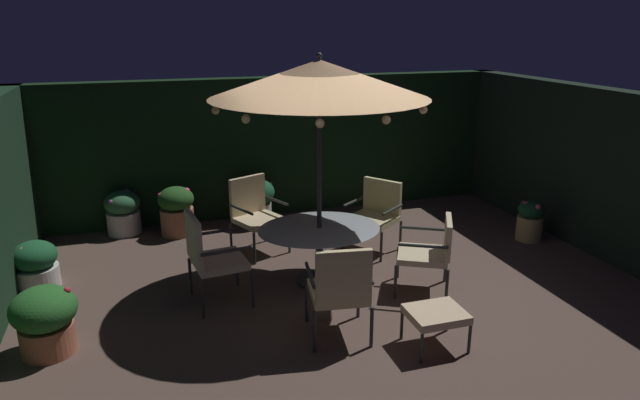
{
  "coord_description": "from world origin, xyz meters",
  "views": [
    {
      "loc": [
        -2.08,
        -5.67,
        3.05
      ],
      "look_at": [
        -0.17,
        0.3,
        1.05
      ],
      "focal_mm": 31.72,
      "sensor_mm": 36.0,
      "label": 1
    }
  ],
  "objects_px": {
    "potted_plant_left_near": "(123,212)",
    "potted_plant_back_center": "(177,210)",
    "ottoman_footrest": "(436,315)",
    "patio_dining_table": "(319,238)",
    "patio_chair_north": "(340,287)",
    "potted_plant_back_right": "(36,264)",
    "patio_chair_east": "(376,210)",
    "patio_chair_northeast": "(431,249)",
    "potted_plant_right_near": "(45,318)",
    "patio_chair_southeast": "(255,210)",
    "patio_chair_south": "(209,253)",
    "potted_plant_back_left": "(255,199)",
    "patio_umbrella": "(319,79)",
    "potted_plant_front_corner": "(530,220)"
  },
  "relations": [
    {
      "from": "patio_chair_northeast",
      "to": "potted_plant_left_near",
      "type": "xyz_separation_m",
      "value": [
        -3.44,
        3.08,
        -0.19
      ]
    },
    {
      "from": "patio_umbrella",
      "to": "potted_plant_right_near",
      "type": "distance_m",
      "value": 3.66
    },
    {
      "from": "patio_dining_table",
      "to": "potted_plant_left_near",
      "type": "distance_m",
      "value": 3.36
    },
    {
      "from": "patio_dining_table",
      "to": "patio_chair_east",
      "type": "bearing_deg",
      "value": 35.98
    },
    {
      "from": "patio_chair_south",
      "to": "potted_plant_back_right",
      "type": "distance_m",
      "value": 2.21
    },
    {
      "from": "patio_dining_table",
      "to": "patio_chair_south",
      "type": "distance_m",
      "value": 1.33
    },
    {
      "from": "patio_dining_table",
      "to": "potted_plant_right_near",
      "type": "xyz_separation_m",
      "value": [
        -2.94,
        -0.69,
        -0.21
      ]
    },
    {
      "from": "patio_umbrella",
      "to": "patio_chair_north",
      "type": "height_order",
      "value": "patio_umbrella"
    },
    {
      "from": "patio_chair_northeast",
      "to": "patio_dining_table",
      "type": "bearing_deg",
      "value": 151.83
    },
    {
      "from": "potted_plant_left_near",
      "to": "potted_plant_back_center",
      "type": "distance_m",
      "value": 0.81
    },
    {
      "from": "patio_chair_north",
      "to": "potted_plant_back_left",
      "type": "height_order",
      "value": "patio_chair_north"
    },
    {
      "from": "potted_plant_right_near",
      "to": "potted_plant_front_corner",
      "type": "xyz_separation_m",
      "value": [
        6.26,
        1.08,
        -0.06
      ]
    },
    {
      "from": "potted_plant_front_corner",
      "to": "patio_dining_table",
      "type": "bearing_deg",
      "value": -173.21
    },
    {
      "from": "patio_chair_south",
      "to": "potted_plant_back_right",
      "type": "xyz_separation_m",
      "value": [
        -1.93,
        1.03,
        -0.31
      ]
    },
    {
      "from": "potted_plant_left_near",
      "to": "potted_plant_right_near",
      "type": "bearing_deg",
      "value": -101.83
    },
    {
      "from": "ottoman_footrest",
      "to": "potted_plant_back_center",
      "type": "height_order",
      "value": "potted_plant_back_center"
    },
    {
      "from": "potted_plant_back_right",
      "to": "patio_dining_table",
      "type": "bearing_deg",
      "value": -15.05
    },
    {
      "from": "patio_umbrella",
      "to": "patio_chair_east",
      "type": "bearing_deg",
      "value": 35.98
    },
    {
      "from": "patio_chair_east",
      "to": "patio_chair_northeast",
      "type": "bearing_deg",
      "value": -86.17
    },
    {
      "from": "patio_umbrella",
      "to": "potted_plant_back_right",
      "type": "bearing_deg",
      "value": 164.95
    },
    {
      "from": "patio_dining_table",
      "to": "potted_plant_left_near",
      "type": "relative_size",
      "value": 2.24
    },
    {
      "from": "patio_chair_south",
      "to": "patio_chair_east",
      "type": "bearing_deg",
      "value": 21.33
    },
    {
      "from": "patio_chair_northeast",
      "to": "patio_chair_southeast",
      "type": "height_order",
      "value": "patio_chair_southeast"
    },
    {
      "from": "ottoman_footrest",
      "to": "potted_plant_back_right",
      "type": "xyz_separation_m",
      "value": [
        -3.89,
        2.59,
        -0.04
      ]
    },
    {
      "from": "patio_chair_east",
      "to": "potted_plant_back_right",
      "type": "bearing_deg",
      "value": 178.7
    },
    {
      "from": "potted_plant_left_near",
      "to": "potted_plant_back_center",
      "type": "bearing_deg",
      "value": -20.28
    },
    {
      "from": "patio_dining_table",
      "to": "potted_plant_back_left",
      "type": "distance_m",
      "value": 2.34
    },
    {
      "from": "potted_plant_left_near",
      "to": "potted_plant_back_right",
      "type": "bearing_deg",
      "value": -121.35
    },
    {
      "from": "patio_chair_southeast",
      "to": "potted_plant_back_left",
      "type": "height_order",
      "value": "patio_chair_southeast"
    },
    {
      "from": "ottoman_footrest",
      "to": "potted_plant_back_right",
      "type": "distance_m",
      "value": 4.67
    },
    {
      "from": "ottoman_footrest",
      "to": "potted_plant_left_near",
      "type": "distance_m",
      "value": 5.1
    },
    {
      "from": "potted_plant_back_left",
      "to": "potted_plant_front_corner",
      "type": "height_order",
      "value": "potted_plant_back_left"
    },
    {
      "from": "patio_chair_south",
      "to": "potted_plant_right_near",
      "type": "distance_m",
      "value": 1.72
    },
    {
      "from": "potted_plant_back_right",
      "to": "potted_plant_left_near",
      "type": "height_order",
      "value": "potted_plant_left_near"
    },
    {
      "from": "patio_chair_east",
      "to": "potted_plant_back_right",
      "type": "xyz_separation_m",
      "value": [
        -4.32,
        0.1,
        -0.26
      ]
    },
    {
      "from": "patio_umbrella",
      "to": "patio_chair_southeast",
      "type": "xyz_separation_m",
      "value": [
        -0.54,
        1.22,
        -1.85
      ]
    },
    {
      "from": "potted_plant_back_left",
      "to": "potted_plant_left_near",
      "type": "height_order",
      "value": "potted_plant_back_left"
    },
    {
      "from": "ottoman_footrest",
      "to": "patio_chair_northeast",
      "type": "bearing_deg",
      "value": 64.33
    },
    {
      "from": "patio_chair_north",
      "to": "potted_plant_right_near",
      "type": "bearing_deg",
      "value": 166.97
    },
    {
      "from": "potted_plant_right_near",
      "to": "potted_plant_back_left",
      "type": "bearing_deg",
      "value": 48.75
    },
    {
      "from": "patio_chair_southeast",
      "to": "potted_plant_right_near",
      "type": "xyz_separation_m",
      "value": [
        -2.4,
        -1.9,
        -0.22
      ]
    },
    {
      "from": "patio_chair_east",
      "to": "ottoman_footrest",
      "type": "relative_size",
      "value": 1.78
    },
    {
      "from": "potted_plant_back_left",
      "to": "potted_plant_front_corner",
      "type": "distance_m",
      "value": 4.11
    },
    {
      "from": "ottoman_footrest",
      "to": "potted_plant_back_center",
      "type": "distance_m",
      "value": 4.45
    },
    {
      "from": "potted_plant_back_right",
      "to": "potted_plant_front_corner",
      "type": "distance_m",
      "value": 6.59
    },
    {
      "from": "potted_plant_front_corner",
      "to": "potted_plant_left_near",
      "type": "bearing_deg",
      "value": 159.76
    },
    {
      "from": "patio_umbrella",
      "to": "patio_chair_east",
      "type": "relative_size",
      "value": 2.83
    },
    {
      "from": "patio_dining_table",
      "to": "potted_plant_right_near",
      "type": "bearing_deg",
      "value": -166.88
    },
    {
      "from": "patio_dining_table",
      "to": "patio_chair_north",
      "type": "distance_m",
      "value": 1.33
    },
    {
      "from": "patio_chair_northeast",
      "to": "potted_plant_back_center",
      "type": "relative_size",
      "value": 1.24
    }
  ]
}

